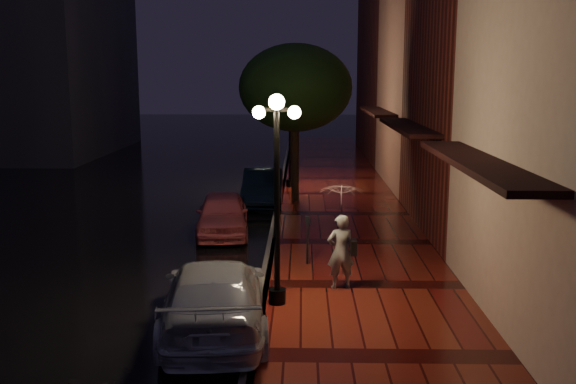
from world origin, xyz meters
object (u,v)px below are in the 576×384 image
(woman_with_umbrella, at_px, (341,220))
(parking_meter, at_px, (308,235))
(navy_car, at_px, (263,187))
(street_tree, at_px, (296,90))
(silver_car, at_px, (214,297))
(pink_car, at_px, (222,214))
(streetlamp_near, at_px, (277,187))
(streetlamp_far, at_px, (290,129))

(woman_with_umbrella, distance_m, parking_meter, 2.11)
(woman_with_umbrella, bearing_deg, navy_car, -87.99)
(street_tree, xyz_separation_m, silver_car, (-1.40, -12.14, -3.56))
(street_tree, xyz_separation_m, navy_car, (-1.21, -0.10, -3.57))
(navy_car, xyz_separation_m, woman_with_umbrella, (2.32, -9.90, 1.02))
(pink_car, bearing_deg, street_tree, 58.98)
(streetlamp_near, xyz_separation_m, silver_car, (-1.15, -1.14, -1.91))
(pink_car, xyz_separation_m, silver_car, (0.78, -7.51, 0.04))
(streetlamp_far, bearing_deg, pink_car, -104.11)
(streetlamp_near, relative_size, woman_with_umbrella, 1.84)
(pink_car, relative_size, woman_with_umbrella, 1.61)
(streetlamp_near, distance_m, streetlamp_far, 14.00)
(streetlamp_far, distance_m, woman_with_umbrella, 13.10)
(navy_car, bearing_deg, pink_car, -103.18)
(silver_car, bearing_deg, streetlamp_far, -100.16)
(streetlamp_far, bearing_deg, navy_car, -107.01)
(streetlamp_far, xyz_separation_m, navy_car, (-0.95, -3.11, -1.92))
(streetlamp_far, relative_size, silver_car, 0.91)
(navy_car, xyz_separation_m, parking_meter, (1.60, -8.08, 0.21))
(silver_car, relative_size, parking_meter, 3.89)
(navy_car, relative_size, parking_meter, 3.37)
(streetlamp_near, relative_size, pink_car, 1.14)
(pink_car, bearing_deg, parking_meter, -59.89)
(streetlamp_far, distance_m, street_tree, 3.44)
(streetlamp_near, xyz_separation_m, navy_car, (-0.95, 10.89, -1.92))
(silver_car, xyz_separation_m, parking_meter, (1.80, 3.96, 0.20))
(silver_car, bearing_deg, navy_car, -96.77)
(streetlamp_far, distance_m, navy_car, 3.77)
(pink_car, bearing_deg, woman_with_umbrella, -64.30)
(silver_car, bearing_deg, pink_car, -89.94)
(pink_car, bearing_deg, silver_car, -89.92)
(navy_car, xyz_separation_m, silver_car, (-0.20, -12.04, 0.01))
(street_tree, relative_size, silver_car, 1.22)
(street_tree, bearing_deg, streetlamp_far, 94.91)
(streetlamp_far, xyz_separation_m, street_tree, (0.26, -3.01, 1.64))
(silver_car, height_order, parking_meter, silver_car)
(streetlamp_near, height_order, pink_car, streetlamp_near)
(woman_with_umbrella, xyz_separation_m, parking_meter, (-0.72, 1.81, -0.81))
(streetlamp_far, height_order, navy_car, streetlamp_far)
(streetlamp_near, height_order, woman_with_umbrella, streetlamp_near)
(navy_car, bearing_deg, streetlamp_near, -86.12)
(streetlamp_near, bearing_deg, streetlamp_far, 90.00)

